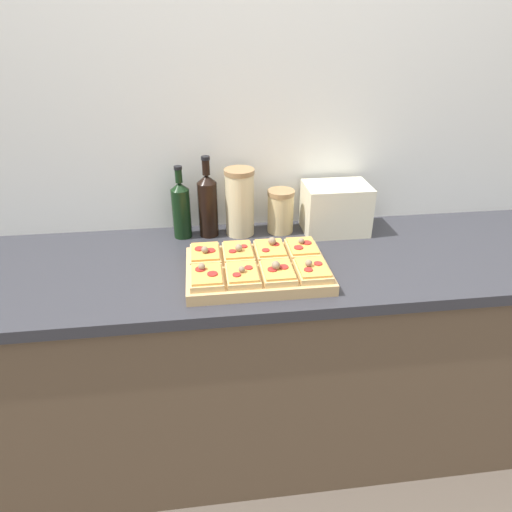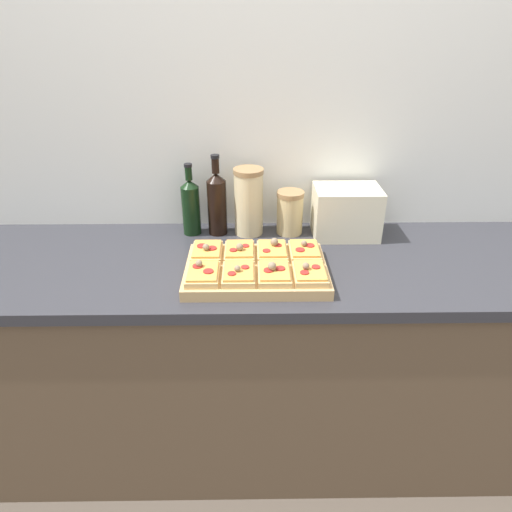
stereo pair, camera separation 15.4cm
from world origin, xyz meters
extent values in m
plane|color=#4C4238|center=(0.00, 0.00, 0.00)|extent=(12.00, 12.00, 0.00)
cube|color=silver|center=(0.00, 0.68, 1.25)|extent=(6.00, 0.06, 2.50)
cube|color=brown|center=(0.00, 0.32, 0.42)|extent=(2.60, 0.64, 0.85)
cube|color=#2D2D33|center=(0.00, 0.32, 0.87)|extent=(2.63, 0.67, 0.04)
cube|color=tan|center=(-0.06, 0.21, 0.91)|extent=(0.47, 0.33, 0.04)
cube|color=tan|center=(-0.24, 0.29, 0.94)|extent=(0.10, 0.14, 0.02)
cube|color=gold|center=(-0.24, 0.29, 0.95)|extent=(0.09, 0.13, 0.01)
cylinder|color=maroon|center=(-0.25, 0.30, 0.96)|extent=(0.03, 0.03, 0.00)
cylinder|color=maroon|center=(-0.22, 0.28, 0.96)|extent=(0.03, 0.03, 0.00)
sphere|color=#7F6B51|center=(-0.24, 0.27, 0.97)|extent=(0.02, 0.02, 0.02)
cube|color=tan|center=(-0.12, 0.29, 0.94)|extent=(0.10, 0.14, 0.02)
cube|color=gold|center=(-0.12, 0.29, 0.95)|extent=(0.09, 0.13, 0.01)
cylinder|color=maroon|center=(-0.14, 0.27, 0.96)|extent=(0.03, 0.03, 0.00)
cylinder|color=maroon|center=(-0.10, 0.30, 0.96)|extent=(0.03, 0.03, 0.00)
sphere|color=#7F6B51|center=(-0.12, 0.27, 0.97)|extent=(0.03, 0.03, 0.03)
cube|color=tan|center=(-0.01, 0.29, 0.94)|extent=(0.10, 0.14, 0.02)
cube|color=gold|center=(-0.01, 0.29, 0.95)|extent=(0.09, 0.13, 0.01)
cylinder|color=maroon|center=(-0.03, 0.26, 0.96)|extent=(0.03, 0.03, 0.00)
cylinder|color=maroon|center=(0.01, 0.30, 0.96)|extent=(0.03, 0.03, 0.00)
sphere|color=#7F6B51|center=(0.00, 0.30, 0.97)|extent=(0.03, 0.03, 0.03)
cube|color=tan|center=(0.11, 0.29, 0.94)|extent=(0.10, 0.14, 0.02)
cube|color=gold|center=(0.11, 0.29, 0.95)|extent=(0.09, 0.13, 0.01)
cylinder|color=maroon|center=(0.09, 0.27, 0.96)|extent=(0.03, 0.03, 0.00)
cylinder|color=maroon|center=(0.12, 0.30, 0.96)|extent=(0.03, 0.03, 0.00)
sphere|color=#7F6B51|center=(0.10, 0.30, 0.97)|extent=(0.02, 0.02, 0.02)
cube|color=tan|center=(-0.24, 0.13, 0.94)|extent=(0.10, 0.14, 0.02)
cube|color=gold|center=(-0.24, 0.13, 0.95)|extent=(0.09, 0.13, 0.01)
cylinder|color=maroon|center=(-0.25, 0.16, 0.96)|extent=(0.03, 0.03, 0.00)
cylinder|color=maroon|center=(-0.22, 0.12, 0.96)|extent=(0.03, 0.03, 0.00)
sphere|color=#7F6B51|center=(-0.25, 0.16, 0.97)|extent=(0.02, 0.02, 0.02)
cube|color=tan|center=(-0.12, 0.13, 0.94)|extent=(0.10, 0.14, 0.02)
cube|color=gold|center=(-0.12, 0.13, 0.95)|extent=(0.09, 0.13, 0.01)
cylinder|color=maroon|center=(-0.14, 0.11, 0.96)|extent=(0.03, 0.03, 0.00)
cylinder|color=maroon|center=(-0.10, 0.15, 0.96)|extent=(0.03, 0.03, 0.00)
sphere|color=#7F6B51|center=(-0.12, 0.12, 0.97)|extent=(0.02, 0.02, 0.02)
cube|color=tan|center=(-0.01, 0.13, 0.94)|extent=(0.10, 0.14, 0.02)
cube|color=gold|center=(-0.01, 0.13, 0.95)|extent=(0.09, 0.13, 0.01)
cylinder|color=maroon|center=(-0.03, 0.13, 0.96)|extent=(0.03, 0.03, 0.00)
cylinder|color=maroon|center=(0.01, 0.14, 0.96)|extent=(0.03, 0.03, 0.00)
sphere|color=#7F6B51|center=(-0.02, 0.13, 0.97)|extent=(0.03, 0.03, 0.03)
cube|color=tan|center=(0.11, 0.13, 0.94)|extent=(0.10, 0.14, 0.02)
cube|color=gold|center=(0.11, 0.13, 0.95)|extent=(0.09, 0.13, 0.01)
cylinder|color=maroon|center=(0.09, 0.11, 0.96)|extent=(0.03, 0.03, 0.00)
cylinder|color=maroon|center=(0.13, 0.15, 0.96)|extent=(0.03, 0.03, 0.00)
sphere|color=#7F6B51|center=(0.09, 0.13, 0.97)|extent=(0.02, 0.02, 0.02)
cylinder|color=black|center=(-0.32, 0.55, 0.99)|extent=(0.07, 0.07, 0.19)
cone|color=black|center=(-0.32, 0.55, 1.10)|extent=(0.07, 0.07, 0.03)
cylinder|color=black|center=(-0.32, 0.55, 1.14)|extent=(0.03, 0.03, 0.05)
cylinder|color=black|center=(-0.32, 0.55, 1.17)|extent=(0.03, 0.03, 0.01)
cylinder|color=black|center=(-0.21, 0.55, 1.00)|extent=(0.08, 0.08, 0.22)
cone|color=black|center=(-0.21, 0.55, 1.12)|extent=(0.08, 0.08, 0.03)
cylinder|color=black|center=(-0.21, 0.55, 1.17)|extent=(0.03, 0.03, 0.06)
cylinder|color=black|center=(-0.21, 0.55, 1.20)|extent=(0.03, 0.03, 0.01)
cylinder|color=beige|center=(-0.09, 0.55, 1.01)|extent=(0.11, 0.11, 0.25)
cylinder|color=#937047|center=(-0.09, 0.55, 1.15)|extent=(0.12, 0.12, 0.02)
cylinder|color=tan|center=(0.07, 0.55, 0.97)|extent=(0.10, 0.10, 0.16)
cylinder|color=#937047|center=(0.07, 0.55, 1.05)|extent=(0.11, 0.11, 0.02)
cube|color=beige|center=(0.29, 0.53, 0.99)|extent=(0.25, 0.18, 0.20)
cube|color=black|center=(0.29, 0.44, 1.05)|extent=(0.20, 0.01, 0.05)
cube|color=black|center=(0.43, 0.53, 1.00)|extent=(0.02, 0.02, 0.02)
camera|label=1|loc=(-0.24, -1.11, 1.67)|focal=32.00mm
camera|label=2|loc=(-0.08, -1.12, 1.67)|focal=32.00mm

